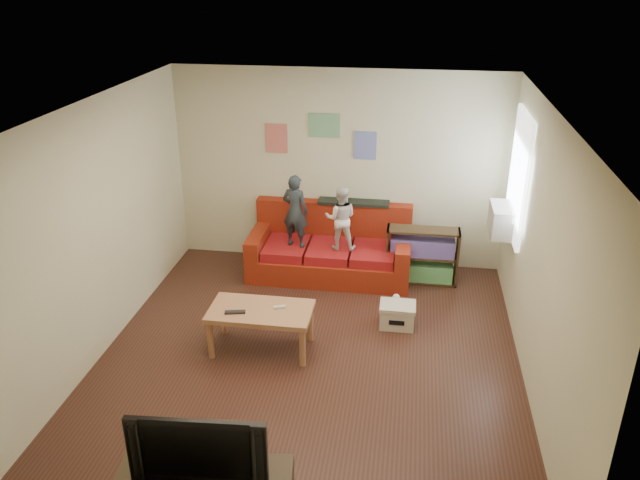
# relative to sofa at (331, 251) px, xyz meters

# --- Properties ---
(room_shell) EXTENTS (4.52, 5.02, 2.72)m
(room_shell) POSITION_rel_sofa_xyz_m (0.04, -2.07, 1.03)
(room_shell) COLOR #45261C
(room_shell) RESTS_ON ground
(sofa) EXTENTS (2.15, 0.99, 0.95)m
(sofa) POSITION_rel_sofa_xyz_m (0.00, 0.00, 0.00)
(sofa) COLOR maroon
(sofa) RESTS_ON ground
(child_a) EXTENTS (0.41, 0.32, 0.99)m
(child_a) POSITION_rel_sofa_xyz_m (-0.45, -0.17, 0.63)
(child_a) COLOR #263037
(child_a) RESTS_ON sofa
(child_b) EXTENTS (0.44, 0.35, 0.86)m
(child_b) POSITION_rel_sofa_xyz_m (0.15, -0.17, 0.56)
(child_b) COLOR silver
(child_b) RESTS_ON sofa
(coffee_table) EXTENTS (1.11, 0.61, 0.50)m
(coffee_table) POSITION_rel_sofa_xyz_m (-0.50, -1.97, 0.11)
(coffee_table) COLOR tan
(coffee_table) RESTS_ON ground
(remote) EXTENTS (0.23, 0.10, 0.02)m
(remote) POSITION_rel_sofa_xyz_m (-0.75, -2.09, 0.19)
(remote) COLOR black
(remote) RESTS_ON coffee_table
(game_controller) EXTENTS (0.14, 0.08, 0.03)m
(game_controller) POSITION_rel_sofa_xyz_m (-0.30, -1.92, 0.20)
(game_controller) COLOR silver
(game_controller) RESTS_ON coffee_table
(bookshelf) EXTENTS (0.94, 0.28, 0.76)m
(bookshelf) POSITION_rel_sofa_xyz_m (1.23, -0.09, 0.02)
(bookshelf) COLOR #3A2A17
(bookshelf) RESTS_ON ground
(window) EXTENTS (0.04, 1.08, 1.48)m
(window) POSITION_rel_sofa_xyz_m (2.26, -0.42, 1.32)
(window) COLOR white
(window) RESTS_ON room_shell
(ac_unit) EXTENTS (0.28, 0.55, 0.35)m
(ac_unit) POSITION_rel_sofa_xyz_m (2.14, -0.42, 0.76)
(ac_unit) COLOR #B7B2A3
(ac_unit) RESTS_ON window
(artwork_left) EXTENTS (0.30, 0.01, 0.40)m
(artwork_left) POSITION_rel_sofa_xyz_m (-0.81, 0.41, 1.43)
(artwork_left) COLOR #D87266
(artwork_left) RESTS_ON room_shell
(artwork_center) EXTENTS (0.42, 0.01, 0.32)m
(artwork_center) POSITION_rel_sofa_xyz_m (-0.16, 0.41, 1.63)
(artwork_center) COLOR #72B27F
(artwork_center) RESTS_ON room_shell
(artwork_right) EXTENTS (0.30, 0.01, 0.38)m
(artwork_right) POSITION_rel_sofa_xyz_m (0.39, 0.41, 1.38)
(artwork_right) COLOR #727FCC
(artwork_right) RESTS_ON room_shell
(file_box) EXTENTS (0.42, 0.32, 0.29)m
(file_box) POSITION_rel_sofa_xyz_m (0.96, -1.27, -0.17)
(file_box) COLOR beige
(file_box) RESTS_ON ground
(television) EXTENTS (1.01, 0.20, 0.58)m
(television) POSITION_rel_sofa_xyz_m (-0.36, -4.32, 0.46)
(television) COLOR black
(television) RESTS_ON tv_stand
(tissue) EXTENTS (0.10, 0.10, 0.10)m
(tissue) POSITION_rel_sofa_xyz_m (0.93, -0.68, -0.27)
(tissue) COLOR white
(tissue) RESTS_ON ground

